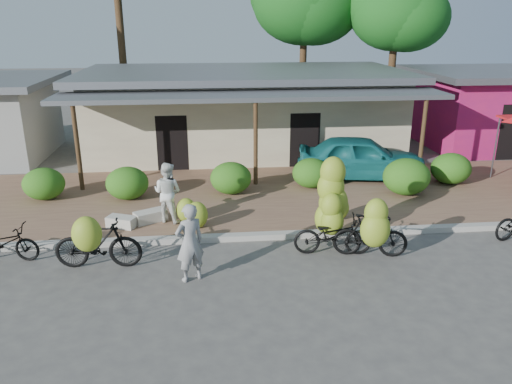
# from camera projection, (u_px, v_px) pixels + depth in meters

# --- Properties ---
(ground) EXTENTS (100.00, 100.00, 0.00)m
(ground) POSITION_uv_depth(u_px,v_px,m) (284.00, 276.00, 10.88)
(ground) COLOR #4B4946
(ground) RESTS_ON ground
(sidewalk) EXTENTS (60.00, 6.00, 0.12)m
(sidewalk) POSITION_uv_depth(u_px,v_px,m) (259.00, 197.00, 15.55)
(sidewalk) COLOR #8B674B
(sidewalk) RESTS_ON ground
(curb) EXTENTS (60.00, 0.25, 0.15)m
(curb) POSITION_uv_depth(u_px,v_px,m) (272.00, 236.00, 12.73)
(curb) COLOR #A8A399
(curb) RESTS_ON ground
(shop_main) EXTENTS (13.00, 8.50, 3.35)m
(shop_main) POSITION_uv_depth(u_px,v_px,m) (244.00, 111.00, 20.57)
(shop_main) COLOR beige
(shop_main) RESTS_ON ground
(shop_pink) EXTENTS (6.00, 6.00, 3.25)m
(shop_pink) POSITION_uv_depth(u_px,v_px,m) (485.00, 107.00, 21.65)
(shop_pink) COLOR #BD1D57
(shop_pink) RESTS_ON ground
(tree_center_right) EXTENTS (5.31, 5.19, 8.15)m
(tree_center_right) POSITION_uv_depth(u_px,v_px,m) (301.00, 0.00, 24.76)
(tree_center_right) COLOR #4D3A1F
(tree_center_right) RESTS_ON ground
(tree_near_right) EXTENTS (4.54, 4.37, 7.34)m
(tree_near_right) POSITION_uv_depth(u_px,v_px,m) (392.00, 11.00, 23.44)
(tree_near_right) COLOR #4D3A1F
(tree_near_right) RESTS_ON ground
(hedge_0) EXTENTS (1.24, 1.12, 0.97)m
(hedge_0) POSITION_uv_depth(u_px,v_px,m) (44.00, 184.00, 15.03)
(hedge_0) COLOR #1A5C15
(hedge_0) RESTS_ON sidewalk
(hedge_1) EXTENTS (1.28, 1.15, 1.00)m
(hedge_1) POSITION_uv_depth(u_px,v_px,m) (127.00, 183.00, 15.05)
(hedge_1) COLOR #1A5C15
(hedge_1) RESTS_ON sidewalk
(hedge_2) EXTENTS (1.28, 1.15, 1.00)m
(hedge_2) POSITION_uv_depth(u_px,v_px,m) (231.00, 178.00, 15.52)
(hedge_2) COLOR #1A5C15
(hedge_2) RESTS_ON sidewalk
(hedge_3) EXTENTS (1.23, 1.11, 0.96)m
(hedge_3) POSITION_uv_depth(u_px,v_px,m) (311.00, 173.00, 16.10)
(hedge_3) COLOR #1A5C15
(hedge_3) RESTS_ON sidewalk
(hedge_4) EXTENTS (1.46, 1.32, 1.14)m
(hedge_4) POSITION_uv_depth(u_px,v_px,m) (406.00, 177.00, 15.42)
(hedge_4) COLOR #1A5C15
(hedge_4) RESTS_ON sidewalk
(hedge_5) EXTENTS (1.32, 1.18, 1.03)m
(hedge_5) POSITION_uv_depth(u_px,v_px,m) (451.00, 169.00, 16.46)
(hedge_5) COLOR #1A5C15
(hedge_5) RESTS_ON sidewalk
(bike_left) EXTENTS (1.97, 1.25, 1.49)m
(bike_left) POSITION_uv_depth(u_px,v_px,m) (96.00, 242.00, 10.96)
(bike_left) COLOR black
(bike_left) RESTS_ON ground
(bike_center) EXTENTS (1.90, 1.27, 2.25)m
(bike_center) POSITION_uv_depth(u_px,v_px,m) (332.00, 215.00, 11.91)
(bike_center) COLOR black
(bike_center) RESTS_ON ground
(bike_right) EXTENTS (1.80, 1.33, 1.66)m
(bike_right) POSITION_uv_depth(u_px,v_px,m) (372.00, 232.00, 11.39)
(bike_right) COLOR black
(bike_right) RESTS_ON ground
(loose_banana_a) EXTENTS (0.58, 0.49, 0.72)m
(loose_banana_a) POSITION_uv_depth(u_px,v_px,m) (197.00, 215.00, 12.99)
(loose_banana_a) COLOR #8DA228
(loose_banana_a) RESTS_ON sidewalk
(loose_banana_b) EXTENTS (0.54, 0.46, 0.67)m
(loose_banana_b) POSITION_uv_depth(u_px,v_px,m) (186.00, 210.00, 13.38)
(loose_banana_b) COLOR #8DA228
(loose_banana_b) RESTS_ON sidewalk
(loose_banana_c) EXTENTS (0.52, 0.44, 0.65)m
(loose_banana_c) POSITION_uv_depth(u_px,v_px,m) (340.00, 208.00, 13.56)
(loose_banana_c) COLOR #8DA228
(loose_banana_c) RESTS_ON sidewalk
(sack_near) EXTENTS (0.94, 0.76, 0.30)m
(sack_near) POSITION_uv_depth(u_px,v_px,m) (151.00, 216.00, 13.47)
(sack_near) COLOR beige
(sack_near) RESTS_ON sidewalk
(sack_far) EXTENTS (0.84, 0.64, 0.28)m
(sack_far) POSITION_uv_depth(u_px,v_px,m) (122.00, 222.00, 13.12)
(sack_far) COLOR beige
(sack_far) RESTS_ON sidewalk
(vendor) EXTENTS (0.75, 0.66, 1.74)m
(vendor) POSITION_uv_depth(u_px,v_px,m) (190.00, 243.00, 10.46)
(vendor) COLOR gray
(vendor) RESTS_ON ground
(bystander) EXTENTS (0.99, 0.91, 1.64)m
(bystander) POSITION_uv_depth(u_px,v_px,m) (168.00, 192.00, 13.28)
(bystander) COLOR silver
(bystander) RESTS_ON sidewalk
(teal_van) EXTENTS (4.53, 2.44, 1.47)m
(teal_van) POSITION_uv_depth(u_px,v_px,m) (361.00, 157.00, 16.96)
(teal_van) COLOR #196E71
(teal_van) RESTS_ON sidewalk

